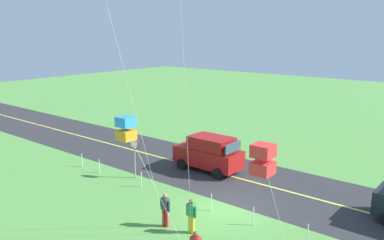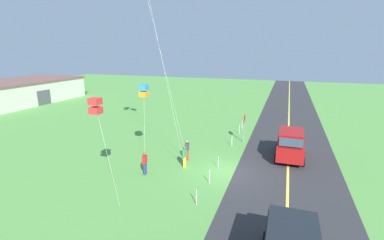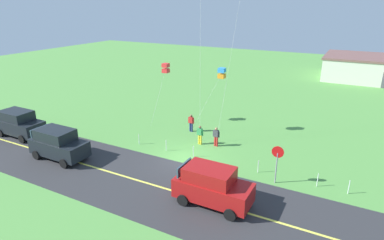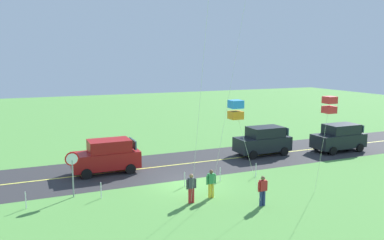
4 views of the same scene
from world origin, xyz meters
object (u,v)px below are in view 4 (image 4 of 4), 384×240
Objects in this scene: car_parked_west_far at (339,137)px; stop_sign at (72,166)px; person_adult_near at (191,187)px; person_adult_companion at (263,190)px; person_child_watcher at (211,183)px; car_suv_foreground at (107,156)px; kite_green_far at (329,105)px; kite_blue_mid at (236,110)px; car_parked_west_near at (263,140)px.

stop_sign is (21.52, 2.54, 0.65)m from car_parked_west_far.
person_adult_near is 1.00× the size of person_adult_companion.
person_child_watcher is (1.94, -2.12, 0.00)m from person_adult_companion.
kite_green_far is at bearing 132.62° from car_suv_foreground.
car_suv_foreground is at bearing -62.32° from person_child_watcher.
kite_blue_mid is at bearing 30.81° from car_parked_west_far.
car_parked_west_far is 0.76× the size of kite_blue_mid.
person_child_watcher is (8.09, 7.10, -0.29)m from car_parked_west_near.
car_parked_west_near is at bearing -165.41° from person_adult_companion.
car_parked_west_far is 14.83m from person_adult_companion.
car_parked_west_far is 21.68m from stop_sign.
person_adult_companion is at bearing 149.48° from stop_sign.
person_child_watcher is at bearing -89.18° from person_adult_companion.
stop_sign is at bearing -27.79° from person_child_watcher.
kite_green_far is at bearing 120.20° from person_adult_companion.
car_suv_foreground is 1.00× the size of car_parked_west_far.
person_adult_near is 5.43m from kite_blue_mid.
person_child_watcher is at bearing 21.30° from car_parked_west_far.
car_parked_west_near is at bearing -12.46° from car_parked_west_far.
car_parked_west_far is at bearing -173.26° from stop_sign.
person_child_watcher is 5.52m from kite_blue_mid.
person_adult_near and person_adult_companion have the same top height.
person_adult_near is 8.31m from kite_green_far.
car_suv_foreground reaches higher than person_child_watcher.
person_adult_companion is (-8.90, 5.25, -0.94)m from stop_sign.
person_adult_near is at bearing 8.41° from person_child_watcher.
car_parked_west_near is 0.76× the size of kite_blue_mid.
person_adult_near is at bearing 112.10° from car_suv_foreground.
car_parked_west_near is at bearing -129.35° from kite_blue_mid.
car_parked_west_far is 16.95m from person_adult_near.
car_suv_foreground is at bearing -69.25° from kite_blue_mid.
kite_blue_mid is (14.95, 8.91, 4.16)m from car_parked_west_far.
person_child_watcher is at bearing -31.63° from kite_green_far.
car_suv_foreground is 2.75× the size of person_adult_companion.
person_adult_near is at bearing -71.19° from person_adult_companion.
person_adult_near is 1.00× the size of person_child_watcher.
person_adult_near is (-5.65, 3.41, -0.94)m from stop_sign.
kite_blue_mid is at bearing 135.90° from stop_sign.
car_parked_west_far is 13.56m from kite_green_far.
person_adult_companion is (-3.25, 1.84, 0.00)m from person_adult_near.
car_suv_foreground is 18.91m from car_parked_west_far.
car_parked_west_near is 2.75× the size of person_adult_near.
kite_blue_mid reaches higher than car_parked_west_far.
stop_sign is at bearing 6.74° from car_parked_west_far.
person_adult_companion is (-6.24, 9.20, -0.29)m from car_suv_foreground.
stop_sign is at bearing -27.49° from kite_green_far.
car_parked_west_far is 1.72× the size of stop_sign.
person_child_watcher is at bearing 41.28° from car_parked_west_near.
stop_sign reaches higher than car_suv_foreground.
kite_green_far reaches higher than car_suv_foreground.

